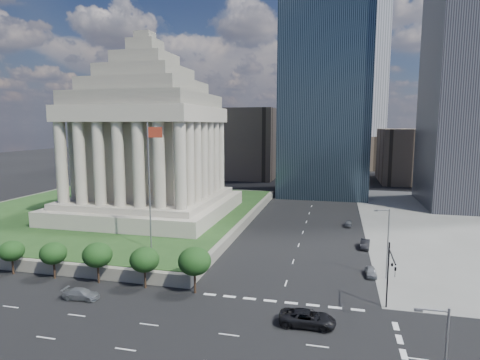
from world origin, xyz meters
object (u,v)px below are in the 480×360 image
(street_lamp_north, at_px, (387,240))
(flagpole, at_px, (150,180))
(traffic_signal_ne, at_px, (390,270))
(parked_sedan_far, at_px, (348,224))
(suv_grey, at_px, (81,294))
(pickup_truck, at_px, (307,318))
(war_memorial, at_px, (148,125))
(parked_sedan_mid, at_px, (365,244))
(parked_sedan_near, at_px, (371,272))

(street_lamp_north, bearing_deg, flagpole, -178.37)
(traffic_signal_ne, distance_m, parked_sedan_far, 40.74)
(traffic_signal_ne, bearing_deg, suv_grey, -172.56)
(flagpole, bearing_deg, parked_sedan_far, 44.24)
(flagpole, height_order, pickup_truck, flagpole)
(suv_grey, bearing_deg, traffic_signal_ne, -86.27)
(flagpole, distance_m, pickup_truck, 32.12)
(street_lamp_north, relative_size, suv_grey, 2.16)
(war_memorial, distance_m, parked_sedan_mid, 50.77)
(war_memorial, distance_m, street_lamp_north, 54.92)
(parked_sedan_mid, bearing_deg, street_lamp_north, -76.68)
(street_lamp_north, xyz_separation_m, suv_grey, (-37.46, -16.09, -4.99))
(suv_grey, relative_size, parked_sedan_mid, 1.05)
(pickup_truck, height_order, parked_sedan_mid, pickup_truck)
(suv_grey, height_order, parked_sedan_mid, parked_sedan_mid)
(war_memorial, xyz_separation_m, parked_sedan_near, (45.50, -22.46, -20.77))
(traffic_signal_ne, xyz_separation_m, parked_sedan_mid, (-1.00, 25.35, -4.52))
(pickup_truck, bearing_deg, parked_sedan_far, -7.69)
(war_memorial, height_order, flagpole, war_memorial)
(flagpole, bearing_deg, pickup_truck, -30.64)
(pickup_truck, relative_size, parked_sedan_mid, 1.38)
(pickup_truck, relative_size, parked_sedan_far, 1.67)
(street_lamp_north, bearing_deg, traffic_signal_ne, -94.19)
(war_memorial, bearing_deg, pickup_truck, -46.05)
(street_lamp_north, height_order, parked_sedan_mid, street_lamp_north)
(flagpole, distance_m, street_lamp_north, 35.95)
(parked_sedan_mid, bearing_deg, parked_sedan_near, -84.10)
(flagpole, xyz_separation_m, parked_sedan_far, (30.83, 30.02, -12.49))
(war_memorial, xyz_separation_m, traffic_signal_ne, (46.50, -34.30, -16.15))
(suv_grey, relative_size, parked_sedan_far, 1.27)
(suv_grey, bearing_deg, parked_sedan_near, -68.70)
(flagpole, relative_size, pickup_truck, 3.29)
(suv_grey, relative_size, parked_sedan_near, 1.24)
(street_lamp_north, distance_m, parked_sedan_near, 5.38)
(pickup_truck, bearing_deg, parked_sedan_mid, -15.48)
(traffic_signal_ne, distance_m, pickup_truck, 10.95)
(parked_sedan_far, bearing_deg, traffic_signal_ne, -79.22)
(pickup_truck, bearing_deg, flagpole, 58.35)
(traffic_signal_ne, relative_size, parked_sedan_mid, 1.82)
(pickup_truck, xyz_separation_m, suv_grey, (-27.84, 0.04, -0.17))
(war_memorial, height_order, parked_sedan_far, war_memorial)
(parked_sedan_near, xyz_separation_m, parked_sedan_far, (-2.50, 28.48, -0.01))
(pickup_truck, bearing_deg, suv_grey, 88.91)
(pickup_truck, xyz_separation_m, parked_sedan_near, (7.79, 16.67, -0.21))
(traffic_signal_ne, relative_size, parked_sedan_far, 2.20)
(parked_sedan_mid, bearing_deg, traffic_signal_ne, -81.84)
(flagpole, bearing_deg, war_memorial, 116.89)
(suv_grey, distance_m, parked_sedan_mid, 46.66)
(pickup_truck, bearing_deg, street_lamp_north, -31.81)
(flagpole, bearing_deg, parked_sedan_near, 2.64)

